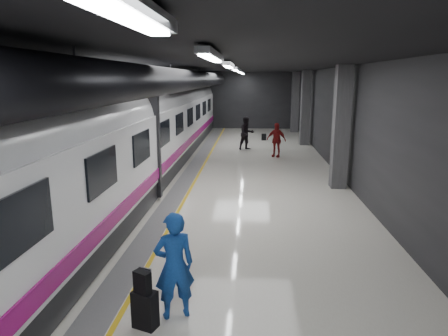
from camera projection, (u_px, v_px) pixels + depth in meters
name	position (u px, v px, depth m)	size (l,w,h in m)	color
ground	(212.00, 200.00, 13.45)	(40.00, 40.00, 0.00)	silver
platform_hall	(206.00, 93.00, 13.62)	(10.02, 40.02, 4.51)	black
train	(115.00, 139.00, 13.21)	(3.05, 38.00, 4.05)	black
traveler_main	(174.00, 266.00, 6.72)	(0.69, 0.45, 1.88)	#1649A9
suitcase_main	(145.00, 309.00, 6.54)	(0.39, 0.25, 0.64)	black
shoulder_bag	(142.00, 282.00, 6.40)	(0.28, 0.15, 0.37)	black
traveler_far_a	(247.00, 133.00, 22.82)	(0.92, 0.72, 1.89)	black
traveler_far_b	(276.00, 140.00, 20.78)	(1.04, 0.43, 1.78)	maroon
suitcase_far	(264.00, 137.00, 26.49)	(0.30, 0.19, 0.44)	black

